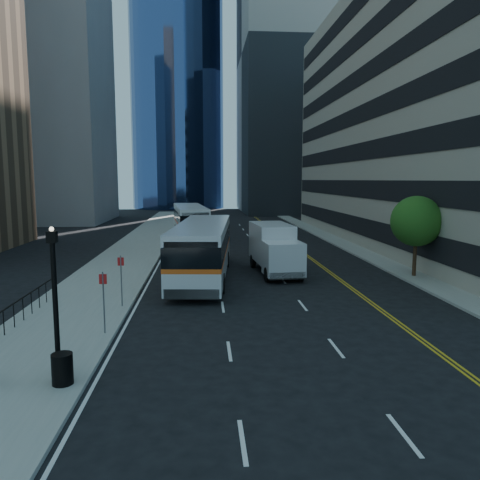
% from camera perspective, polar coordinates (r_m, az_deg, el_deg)
% --- Properties ---
extents(ground, '(160.00, 160.00, 0.00)m').
position_cam_1_polar(ground, '(21.87, 7.43, -9.32)').
color(ground, black).
rests_on(ground, ground).
extents(sidewalk_west, '(5.00, 90.00, 0.15)m').
position_cam_1_polar(sidewalk_west, '(46.32, -11.94, -0.45)').
color(sidewalk_west, gray).
rests_on(sidewalk_west, ground).
extents(sidewalk_east, '(2.00, 90.00, 0.15)m').
position_cam_1_polar(sidewalk_east, '(47.82, 11.90, -0.21)').
color(sidewalk_east, gray).
rests_on(sidewalk_east, ground).
extents(office_tower_north, '(30.00, 28.00, 60.00)m').
position_cam_1_polar(office_tower_north, '(98.08, 9.61, 21.29)').
color(office_tower_north, gray).
rests_on(office_tower_north, ground).
extents(glass_tower, '(20.00, 20.00, 80.00)m').
position_cam_1_polar(glass_tower, '(110.90, -7.80, 25.03)').
color(glass_tower, navy).
rests_on(glass_tower, ground).
extents(midrise_west, '(18.00, 18.00, 35.00)m').
position_cam_1_polar(midrise_west, '(77.07, -23.02, 15.20)').
color(midrise_west, gray).
rests_on(midrise_west, ground).
extents(street_tree, '(3.20, 3.20, 5.10)m').
position_cam_1_polar(street_tree, '(31.58, 20.70, 2.15)').
color(street_tree, '#332114').
rests_on(street_tree, sidewalk_east).
extents(lamp_post, '(0.28, 0.28, 4.56)m').
position_cam_1_polar(lamp_post, '(15.62, -21.63, -6.23)').
color(lamp_post, black).
rests_on(lamp_post, sidewalk_west).
extents(bus_front, '(4.11, 13.89, 3.53)m').
position_cam_1_polar(bus_front, '(29.79, -4.53, -1.00)').
color(bus_front, silver).
rests_on(bus_front, ground).
extents(bus_rear, '(4.32, 13.55, 3.43)m').
position_cam_1_polar(bus_rear, '(50.93, -6.11, 2.40)').
color(bus_rear, white).
rests_on(bus_rear, ground).
extents(box_truck, '(2.86, 6.97, 3.26)m').
position_cam_1_polar(box_truck, '(31.32, 4.23, -0.97)').
color(box_truck, silver).
rests_on(box_truck, ground).
extents(trash_can, '(0.83, 0.83, 0.94)m').
position_cam_1_polar(trash_can, '(15.49, -20.84, -14.47)').
color(trash_can, black).
rests_on(trash_can, sidewalk_west).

